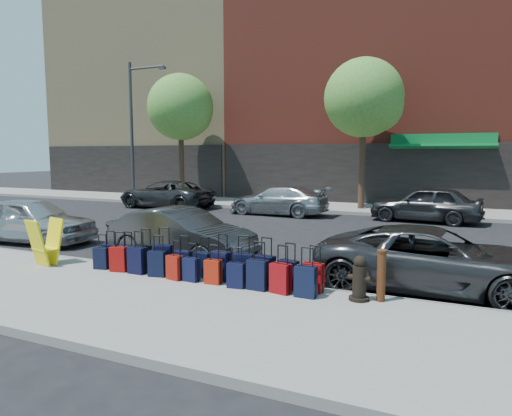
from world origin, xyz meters
The scene contains 41 objects.
ground centered at (0.00, 0.00, 0.00)m, with size 120.00×120.00×0.00m, color black.
sidewalk_near centered at (0.00, -6.50, 0.07)m, with size 60.00×4.00×0.15m, color gray.
sidewalk_far centered at (0.00, 10.00, 0.07)m, with size 60.00×4.00×0.15m, color gray.
curb_near centered at (0.00, -4.48, 0.07)m, with size 60.00×0.08×0.15m, color gray.
curb_far centered at (0.00, 7.98, 0.07)m, with size 60.00×0.08×0.15m, color gray.
building_left centered at (-16.00, 17.98, 7.98)m, with size 15.00×12.12×16.00m.
building_center centered at (0.00, 17.99, 9.98)m, with size 17.00×12.85×20.00m.
tree_left centered at (-9.86, 9.50, 5.41)m, with size 3.80×3.80×7.27m.
tree_center centered at (0.64, 9.50, 5.41)m, with size 3.80×3.80×7.27m.
streetlight centered at (-12.80, 8.80, 4.66)m, with size 2.59×0.18×8.00m.
suitcase_front_0 centered at (-2.52, -4.84, 0.42)m, with size 0.38×0.25×0.86m.
suitcase_front_1 centered at (-2.06, -4.77, 0.42)m, with size 0.36×0.20×0.86m.
suitcase_front_2 centered at (-1.51, -4.82, 0.45)m, with size 0.43×0.27×0.97m.
suitcase_front_3 centered at (-1.00, -4.82, 0.47)m, with size 0.46×0.31×1.04m.
suitcase_front_4 centered at (-0.48, -4.78, 0.42)m, with size 0.37×0.21×0.88m.
suitcase_front_5 centered at (0.00, -4.76, 0.43)m, with size 0.38×0.24×0.88m.
suitcase_front_6 centered at (0.47, -4.81, 0.46)m, with size 0.44×0.29×0.99m.
suitcase_front_7 centered at (0.98, -4.79, 0.46)m, with size 0.45×0.30×0.99m.
suitcase_front_8 centered at (1.46, -4.77, 0.46)m, with size 0.44×0.28×0.99m.
suitcase_front_9 centered at (1.99, -4.80, 0.44)m, with size 0.42×0.28×0.92m.
suitcase_front_10 centered at (2.50, -4.80, 0.44)m, with size 0.40×0.25×0.91m.
suitcase_back_0 centered at (-2.53, -5.11, 0.40)m, with size 0.37×0.26×0.81m.
suitcase_back_1 centered at (-2.00, -5.12, 0.43)m, with size 0.42×0.29×0.91m.
suitcase_back_2 centered at (-1.50, -5.09, 0.45)m, with size 0.40×0.24×0.96m.
suitcase_back_3 centered at (-0.94, -5.11, 0.43)m, with size 0.41×0.28×0.90m.
suitcase_back_4 centered at (-0.45, -5.16, 0.41)m, with size 0.38×0.27×0.84m.
suitcase_back_5 centered at (-0.06, -5.13, 0.40)m, with size 0.35×0.22×0.80m.
suitcase_back_6 centered at (0.45, -5.11, 0.40)m, with size 0.35×0.21×0.81m.
suitcase_back_7 centered at (1.01, -5.16, 0.41)m, with size 0.36×0.24×0.82m.
suitcase_back_8 centered at (1.46, -5.11, 0.45)m, with size 0.41×0.25×0.96m.
suitcase_back_9 centered at (1.95, -5.13, 0.44)m, with size 0.43×0.30×0.93m.
suitcase_back_10 centered at (2.47, -5.16, 0.44)m, with size 0.40×0.24×0.94m.
fire_hydrant centered at (3.42, -4.94, 0.53)m, with size 0.42×0.37×0.83m.
bollard centered at (3.79, -4.83, 0.64)m, with size 0.18×0.18×0.95m.
display_rack centered at (-4.05, -5.34, 0.70)m, with size 0.76×0.81×1.10m.
car_near_0 centered at (-7.39, -2.98, 0.73)m, with size 1.71×4.26×1.45m, color silver.
car_near_1 centered at (-1.72, -3.03, 0.69)m, with size 1.46×4.18×1.38m, color #333335.
car_near_2 centered at (4.57, -3.21, 0.66)m, with size 2.18×4.73×1.31m, color #37373A.
car_far_0 centered at (-9.18, 6.75, 0.72)m, with size 2.40×5.20×1.44m, color #313134.
car_far_1 centered at (-2.74, 6.59, 0.68)m, with size 1.91×4.69×1.36m, color #B0B2B7.
car_far_2 centered at (3.68, 7.00, 0.76)m, with size 1.79×4.45×1.51m, color #2F2F31.
Camera 1 is at (5.04, -13.08, 2.80)m, focal length 32.00 mm.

